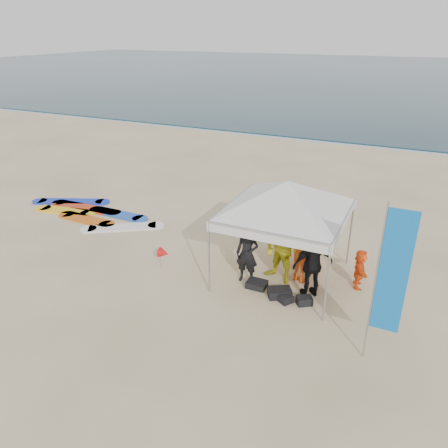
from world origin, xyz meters
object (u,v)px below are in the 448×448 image
at_px(person_orange_a, 303,252).
at_px(canopy_tent, 288,181).
at_px(person_black_a, 247,254).
at_px(person_seated, 360,269).
at_px(person_yellow, 282,247).
at_px(person_black_b, 313,264).
at_px(marker_pennant, 164,253).
at_px(person_orange_b, 310,231).
at_px(feather_flag, 391,275).
at_px(surfboard_spread, 91,213).

relative_size(person_orange_a, canopy_tent, 0.42).
bearing_deg(canopy_tent, person_black_a, -142.76).
relative_size(person_black_a, person_seated, 1.55).
relative_size(person_yellow, person_orange_a, 1.15).
distance_m(person_black_b, marker_pennant, 3.97).
height_order(person_black_a, person_orange_b, person_orange_b).
bearing_deg(person_black_b, person_orange_a, -93.72).
relative_size(person_orange_b, feather_flag, 0.58).
distance_m(person_black_b, feather_flag, 2.71).
height_order(person_orange_a, surfboard_spread, person_orange_a).
distance_m(person_yellow, person_black_b, 0.96).
xyz_separation_m(person_black_a, person_yellow, (0.78, 0.38, 0.17)).
bearing_deg(person_seated, feather_flag, -174.72).
xyz_separation_m(person_seated, feather_flag, (0.78, -2.61, 1.45)).
xyz_separation_m(person_orange_b, person_seated, (1.49, -0.67, -0.46)).
xyz_separation_m(person_black_b, person_seated, (1.00, 0.88, -0.35)).
height_order(person_yellow, person_black_b, person_yellow).
height_order(person_black_a, person_orange_a, person_orange_a).
bearing_deg(person_yellow, person_orange_a, 46.31).
bearing_deg(marker_pennant, feather_flag, -12.66).
height_order(person_yellow, surfboard_spread, person_yellow).
height_order(person_orange_b, person_seated, person_orange_b).
height_order(person_black_a, person_black_b, person_black_b).
relative_size(person_yellow, canopy_tent, 0.48).
xyz_separation_m(person_black_a, surfboard_spread, (-6.72, 1.83, -0.77)).
bearing_deg(surfboard_spread, person_orange_a, -8.62).
xyz_separation_m(person_yellow, canopy_tent, (-0.01, 0.21, 1.69)).
xyz_separation_m(person_seated, canopy_tent, (-1.91, -0.34, 2.14)).
relative_size(person_black_a, marker_pennant, 2.52).
xyz_separation_m(person_orange_a, marker_pennant, (-3.52, -1.01, -0.35)).
relative_size(person_black_b, canopy_tent, 0.43).
bearing_deg(person_black_a, canopy_tent, 34.99).
bearing_deg(feather_flag, person_orange_a, 133.71).
bearing_deg(feather_flag, person_yellow, 142.59).
relative_size(feather_flag, marker_pennant, 5.25).
distance_m(person_yellow, feather_flag, 3.52).
relative_size(person_black_b, person_seated, 1.67).
relative_size(person_seated, surfboard_spread, 0.19).
distance_m(person_orange_b, marker_pennant, 4.01).
bearing_deg(surfboard_spread, marker_pennant, -26.45).
bearing_deg(person_black_a, person_yellow, 23.36).
distance_m(person_black_a, person_orange_b, 2.00).
relative_size(person_orange_a, person_orange_b, 0.87).
bearing_deg(marker_pennant, person_black_b, 6.36).
bearing_deg(canopy_tent, feather_flag, -40.05).
bearing_deg(person_black_b, person_yellow, -59.27).
bearing_deg(person_black_a, person_seated, 16.92).
relative_size(person_black_b, person_orange_b, 0.89).
bearing_deg(person_orange_a, marker_pennant, 38.58).
bearing_deg(person_orange_b, person_black_a, 57.13).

